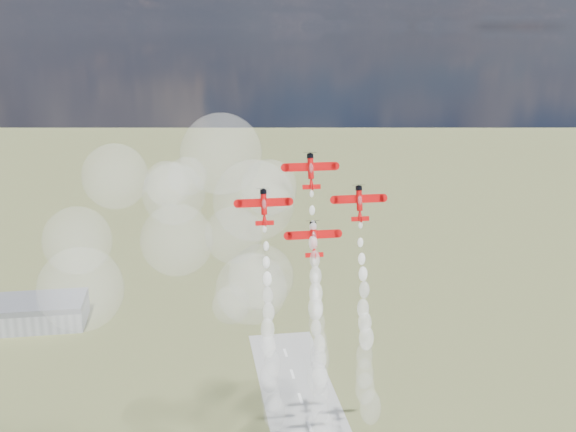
# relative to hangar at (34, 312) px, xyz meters

# --- Properties ---
(hangar) EXTENTS (50.00, 28.00, 13.00)m
(hangar) POSITION_rel_hangar_xyz_m (0.00, 0.00, 0.00)
(hangar) COLOR gray
(hangar) RESTS_ON ground
(plane_lead) EXTENTS (12.63, 4.96, 8.84)m
(plane_lead) POSITION_rel_hangar_xyz_m (108.36, -168.38, 104.15)
(plane_lead) COLOR #BF0909
(plane_lead) RESTS_ON ground
(plane_left) EXTENTS (12.63, 4.96, 8.84)m
(plane_left) POSITION_rel_hangar_xyz_m (96.41, -170.63, 96.09)
(plane_left) COLOR #BF0909
(plane_left) RESTS_ON ground
(plane_right) EXTENTS (12.63, 4.96, 8.84)m
(plane_right) POSITION_rel_hangar_xyz_m (120.31, -170.63, 96.09)
(plane_right) COLOR #BF0909
(plane_right) RESTS_ON ground
(plane_slot) EXTENTS (12.63, 4.96, 8.84)m
(plane_slot) POSITION_rel_hangar_xyz_m (108.36, -172.89, 88.04)
(plane_slot) COLOR #BF0909
(plane_slot) RESTS_ON ground
(smoke_trail_lead) EXTENTS (5.85, 15.61, 46.49)m
(smoke_trail_lead) POSITION_rel_hangar_xyz_m (108.28, -179.51, 64.63)
(smoke_trail_lead) COLOR white
(smoke_trail_lead) RESTS_ON plane_lead
(smoke_trail_left) EXTENTS (5.69, 15.77, 45.72)m
(smoke_trail_left) POSITION_rel_hangar_xyz_m (96.38, -181.73, 56.97)
(smoke_trail_left) COLOR white
(smoke_trail_left) RESTS_ON plane_left
(smoke_trail_right) EXTENTS (5.97, 15.87, 46.58)m
(smoke_trail_right) POSITION_rel_hangar_xyz_m (120.28, -181.80, 56.57)
(smoke_trail_right) COLOR white
(smoke_trail_right) RESTS_ON plane_right
(smoke_trail_slot) EXTENTS (6.06, 14.75, 45.58)m
(smoke_trail_slot) POSITION_rel_hangar_xyz_m (108.40, -183.71, 48.79)
(smoke_trail_slot) COLOR white
(smoke_trail_slot) RESTS_ON plane_slot
(drifted_smoke_cloud) EXTENTS (68.92, 42.39, 56.90)m
(drifted_smoke_cloud) POSITION_rel_hangar_xyz_m (78.73, -157.57, 87.80)
(drifted_smoke_cloud) COLOR white
(drifted_smoke_cloud) RESTS_ON ground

